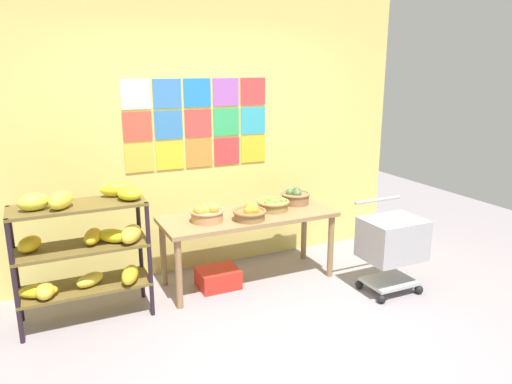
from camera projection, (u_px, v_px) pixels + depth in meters
ground at (283, 350)px, 3.60m from camera, size 9.52×9.52×0.00m
back_wall_with_art at (200, 133)px, 4.81m from camera, size 4.50×0.07×2.82m
banana_shelf_unit at (85, 242)px, 3.89m from camera, size 1.05×0.46×1.14m
display_table at (248, 223)px, 4.64m from camera, size 1.68×0.64×0.68m
fruit_basket_centre at (273, 205)px, 4.74m from camera, size 0.32×0.32×0.12m
fruit_basket_back_left at (207, 214)px, 4.40m from camera, size 0.31×0.31×0.18m
fruit_basket_back_right at (295, 197)px, 4.96m from camera, size 0.30×0.30×0.17m
fruit_basket_right at (250, 213)px, 4.45m from camera, size 0.31×0.31×0.15m
produce_crate_under_table at (218, 278)px, 4.62m from camera, size 0.38×0.32×0.18m
shopping_cart at (392, 242)px, 4.43m from camera, size 0.54×0.47×0.85m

